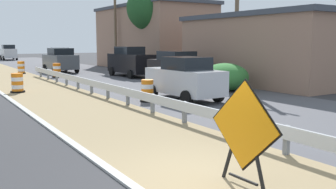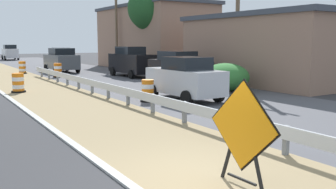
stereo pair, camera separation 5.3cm
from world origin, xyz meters
The scene contains 21 objects.
ground_plane centered at (0.00, 0.00, 0.00)m, with size 160.00×160.00×0.00m, color #333335.
median_dirt_strip centered at (0.82, 0.00, 0.00)m, with size 4.05×120.00×0.01m, color #8E7A56.
guardrail_median centered at (2.61, 3.35, 0.52)m, with size 0.18×41.89×0.71m.
warning_sign_diamond centered at (0.46, -0.67, 1.06)m, with size 0.11×1.71×2.00m.
traffic_barrel_nearest centered at (3.99, 2.88, 0.42)m, with size 0.66×0.66×0.95m.
traffic_barrel_close centered at (3.75, 8.81, 0.44)m, with size 0.67×0.67×0.98m.
traffic_barrel_mid centered at (-0.49, 15.10, 0.45)m, with size 0.73×0.73×1.00m.
traffic_barrel_far centered at (3.65, 22.38, 0.47)m, with size 0.71×0.71×1.04m.
traffic_barrel_farther centered at (2.06, 27.10, 0.46)m, with size 0.69×0.69×1.02m.
car_lead_near_lane centered at (5.40, 52.78, 1.09)m, with size 2.05×4.59×2.18m.
car_trailing_near_lane centered at (8.58, 20.06, 1.13)m, with size 2.02×4.67×2.26m.
car_lead_far_lane centered at (5.25, 26.87, 1.04)m, with size 2.21×4.24×2.08m.
car_mid_far_lane centered at (8.42, 37.66, 0.97)m, with size 1.98×4.46×1.94m.
car_trailing_far_lane centered at (5.41, 8.33, 0.98)m, with size 2.05×4.06×1.96m.
car_distant_a centered at (8.63, 13.72, 1.03)m, with size 2.02×4.73×2.05m.
roadside_shop_near centered at (14.52, 11.37, 2.19)m, with size 7.24×11.21×4.35m.
roadside_shop_far centered at (14.59, 27.29, 3.08)m, with size 6.58×14.04×6.14m.
utility_pole_near centered at (11.19, 11.33, 4.28)m, with size 0.24×1.80×8.24m.
utility_pole_mid centered at (11.04, 28.11, 3.87)m, with size 0.24×1.80×7.43m.
bush_roadside centered at (9.10, 9.84, 0.75)m, with size 2.54×2.54×1.49m, color #337533.
tree_roadside centered at (12.54, 23.54, 5.47)m, with size 4.58×4.58×7.55m.
Camera 2 is at (-4.21, -5.60, 2.64)m, focal length 40.30 mm.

